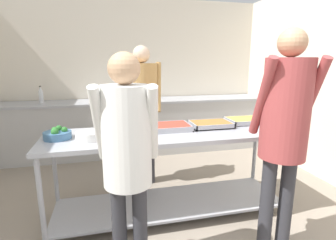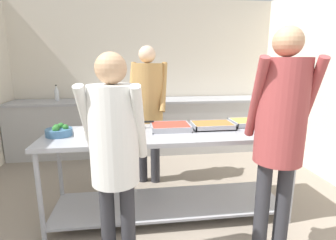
{
  "view_description": "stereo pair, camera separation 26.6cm",
  "coord_description": "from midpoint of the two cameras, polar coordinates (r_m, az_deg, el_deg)",
  "views": [
    {
      "loc": [
        -0.51,
        -0.86,
        1.58
      ],
      "look_at": [
        0.09,
        1.67,
        0.99
      ],
      "focal_mm": 28.0,
      "sensor_mm": 36.0,
      "label": 1
    },
    {
      "loc": [
        -0.25,
        -0.91,
        1.58
      ],
      "look_at": [
        0.09,
        1.67,
        0.99
      ],
      "focal_mm": 28.0,
      "sensor_mm": 36.0,
      "label": 2
    }
  ],
  "objects": [
    {
      "name": "cook_behind_counter",
      "position": [
        3.3,
        -2.1,
        4.16
      ],
      "size": [
        0.53,
        0.43,
        1.77
      ],
      "color": "#2D2D33",
      "rests_on": "ground_plane"
    },
    {
      "name": "broccoli_bowl",
      "position": [
        2.61,
        -19.99,
        -2.37
      ],
      "size": [
        0.24,
        0.24,
        0.11
      ],
      "color": "#3D668C",
      "rests_on": "serving_counter"
    },
    {
      "name": "water_bottle",
      "position": [
        4.7,
        -21.6,
        5.37
      ],
      "size": [
        0.07,
        0.07,
        0.27
      ],
      "color": "silver",
      "rests_on": "back_counter"
    },
    {
      "name": "serving_tray_roast",
      "position": [
        2.68,
        3.38,
        -1.57
      ],
      "size": [
        0.4,
        0.33,
        0.05
      ],
      "color": "#9EA0A8",
      "rests_on": "serving_counter"
    },
    {
      "name": "plate_stack",
      "position": [
        2.48,
        -14.22,
        -2.92
      ],
      "size": [
        0.24,
        0.24,
        0.07
      ],
      "color": "white",
      "rests_on": "serving_counter"
    },
    {
      "name": "serving_tray_greens",
      "position": [
        2.81,
        12.32,
        -1.21
      ],
      "size": [
        0.42,
        0.31,
        0.05
      ],
      "color": "#9EA0A8",
      "rests_on": "serving_counter"
    },
    {
      "name": "wall_rear",
      "position": [
        4.87,
        -3.15,
        9.67
      ],
      "size": [
        4.73,
        0.06,
        2.65
      ],
      "color": "beige",
      "rests_on": "ground_plane"
    },
    {
      "name": "sauce_pan",
      "position": [
        2.72,
        -6.04,
        -1.06
      ],
      "size": [
        0.41,
        0.27,
        0.08
      ],
      "color": "#9EA0A8",
      "rests_on": "serving_counter"
    },
    {
      "name": "back_counter",
      "position": [
        4.63,
        -2.67,
        -1.23
      ],
      "size": [
        4.57,
        0.65,
        0.93
      ],
      "color": "#A8A8A8",
      "rests_on": "ground_plane"
    },
    {
      "name": "serving_counter",
      "position": [
        2.68,
        3.16,
        -8.62
      ],
      "size": [
        2.42,
        0.74,
        0.89
      ],
      "color": "#9EA0A8",
      "rests_on": "ground_plane"
    },
    {
      "name": "guest_serving_right",
      "position": [
        1.82,
        -7.53,
        -5.41
      ],
      "size": [
        0.47,
        0.38,
        1.64
      ],
      "color": "#2D2D33",
      "rests_on": "ground_plane"
    },
    {
      "name": "guest_serving_left",
      "position": [
        2.15,
        26.57,
        -0.76
      ],
      "size": [
        0.5,
        0.42,
        1.82
      ],
      "color": "#2D2D33",
      "rests_on": "ground_plane"
    },
    {
      "name": "serving_tray_vegetables",
      "position": [
        3.06,
        20.21,
        -0.56
      ],
      "size": [
        0.45,
        0.31,
        0.05
      ],
      "color": "#9EA0A8",
      "rests_on": "serving_counter"
    }
  ]
}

